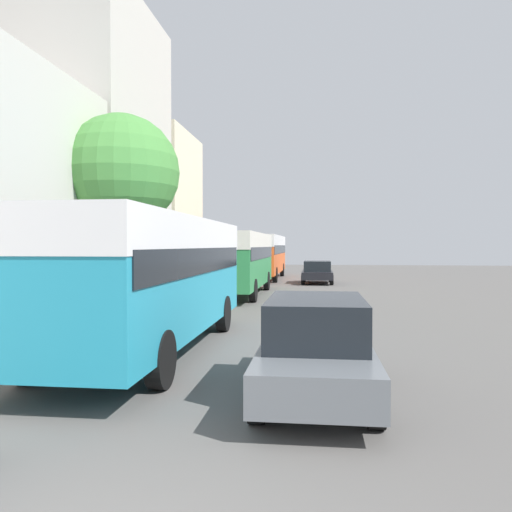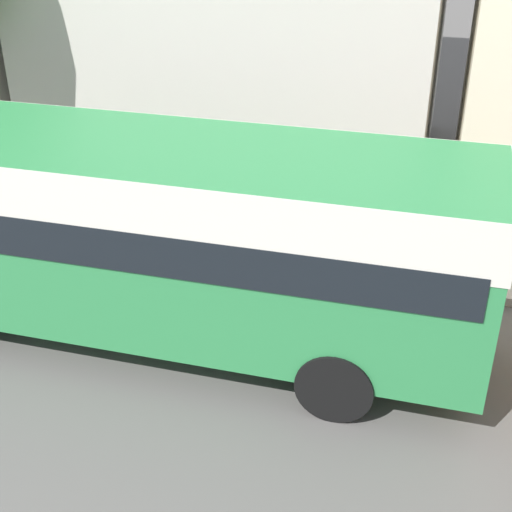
% 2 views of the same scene
% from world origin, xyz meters
% --- Properties ---
extents(bus_following, '(2.49, 9.44, 3.02)m').
position_xyz_m(bus_following, '(-1.83, 21.16, 1.96)').
color(bus_following, '#2D8447').
rests_on(bus_following, ground_plane).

